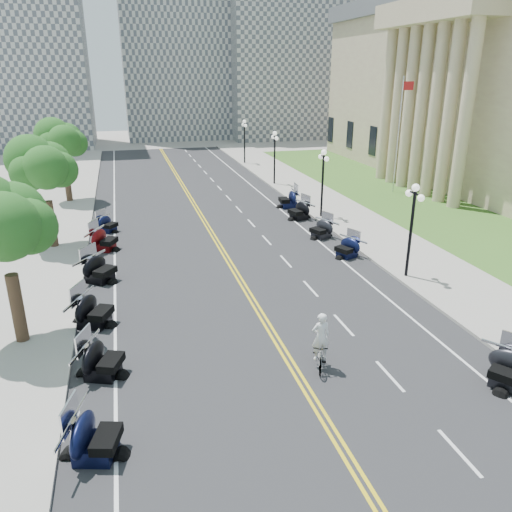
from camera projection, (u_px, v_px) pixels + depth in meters
ground at (273, 335)px, 20.89m from camera, size 160.00×160.00×0.00m
road at (225, 255)px, 29.94m from camera, size 16.00×90.00×0.01m
centerline_yellow_a at (223, 255)px, 29.91m from camera, size 0.12×90.00×0.00m
centerline_yellow_b at (227, 255)px, 29.97m from camera, size 0.12×90.00×0.00m
edge_line_north at (324, 246)px, 31.49m from camera, size 0.12×90.00×0.00m
edge_line_south at (115, 265)px, 28.38m from camera, size 0.12×90.00×0.00m
lane_dash_4 at (459, 452)px, 14.42m from camera, size 0.12×2.00×0.00m
lane_dash_5 at (390, 376)px, 18.04m from camera, size 0.12×2.00×0.00m
lane_dash_6 at (344, 325)px, 21.66m from camera, size 0.12×2.00×0.00m
lane_dash_7 at (311, 289)px, 25.29m from camera, size 0.12×2.00×0.00m
lane_dash_8 at (286, 261)px, 28.91m from camera, size 0.12×2.00×0.00m
lane_dash_9 at (267, 240)px, 32.53m from camera, size 0.12×2.00×0.00m
lane_dash_10 at (251, 223)px, 36.15m from camera, size 0.12×2.00×0.00m
lane_dash_11 at (239, 209)px, 39.77m from camera, size 0.12×2.00×0.00m
lane_dash_12 at (228, 198)px, 43.39m from camera, size 0.12×2.00×0.00m
lane_dash_13 at (219, 188)px, 47.01m from camera, size 0.12×2.00×0.00m
lane_dash_14 at (212, 180)px, 50.63m from camera, size 0.12×2.00×0.00m
lane_dash_15 at (205, 172)px, 54.25m from camera, size 0.12×2.00×0.00m
lane_dash_16 at (200, 166)px, 57.88m from camera, size 0.12×2.00×0.00m
lane_dash_17 at (195, 160)px, 61.50m from camera, size 0.12×2.00×0.00m
lane_dash_18 at (190, 155)px, 65.12m from camera, size 0.12×2.00×0.00m
lane_dash_19 at (186, 151)px, 68.74m from camera, size 0.12×2.00×0.00m
sidewalk_north at (383, 239)px, 32.47m from camera, size 5.00×90.00×0.15m
sidewalk_south at (37, 271)px, 27.37m from camera, size 5.00×90.00×0.15m
lawn at (412, 203)px, 41.42m from camera, size 9.00×60.00×0.10m
distant_block_a at (17, 50)px, 68.12m from camera, size 18.00×14.00×26.00m
distant_block_b at (173, 40)px, 78.20m from camera, size 16.00×12.00×30.00m
distant_block_c at (287, 67)px, 81.25m from camera, size 20.00×14.00×22.00m
street_lamp_2 at (411, 232)px, 25.70m from camera, size 0.50×1.20×4.90m
street_lamp_3 at (322, 184)px, 36.56m from camera, size 0.50×1.20×4.90m
street_lamp_4 at (275, 158)px, 47.42m from camera, size 0.50×1.20×4.90m
street_lamp_5 at (245, 142)px, 58.29m from camera, size 0.50×1.20×4.90m
flagpole at (398, 137)px, 43.44m from camera, size 1.10×0.20×10.00m
tree_2 at (3, 231)px, 18.62m from camera, size 4.80×4.80×9.20m
tree_3 at (44, 172)px, 29.48m from camera, size 4.80×4.80×9.20m
tree_4 at (63, 145)px, 40.34m from camera, size 4.80×4.80×9.20m
motorcycle_n_4 at (510, 368)px, 17.26m from camera, size 2.84×2.84×1.43m
motorcycle_n_7 at (347, 247)px, 29.41m from camera, size 2.41×2.41×1.29m
motorcycle_n_8 at (321, 228)px, 32.80m from camera, size 2.49×2.49×1.34m
motorcycle_n_9 at (299, 210)px, 36.93m from camera, size 2.57×2.57×1.46m
motorcycle_n_10 at (288, 198)px, 40.12m from camera, size 2.35×2.35×1.53m
motorcycle_s_4 at (94, 435)px, 14.06m from camera, size 2.63×2.63×1.49m
motorcycle_s_5 at (102, 358)px, 17.83m from camera, size 2.71×2.71×1.46m
motorcycle_s_6 at (93, 309)px, 21.40m from camera, size 2.91×2.91×1.53m
motorcycle_s_7 at (99, 268)px, 25.93m from camera, size 3.07×3.07×1.53m
motorcycle_s_8 at (104, 239)px, 30.49m from camera, size 2.86×2.86×1.49m
motorcycle_s_9 at (107, 223)px, 34.04m from camera, size 2.47×2.47×1.23m
bicycle at (320, 354)px, 18.41m from camera, size 1.11×1.90×1.10m
cyclist_rider at (322, 318)px, 17.89m from camera, size 0.69×0.45×1.88m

